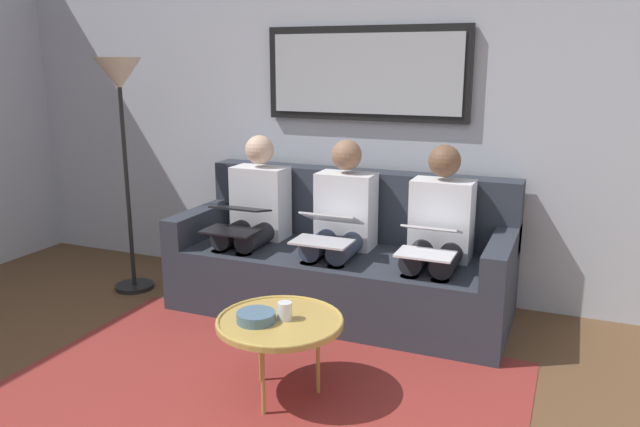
{
  "coord_description": "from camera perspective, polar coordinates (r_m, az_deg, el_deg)",
  "views": [
    {
      "loc": [
        -1.39,
        1.63,
        1.64
      ],
      "look_at": [
        0.0,
        -1.7,
        0.75
      ],
      "focal_mm": 34.94,
      "sensor_mm": 36.0,
      "label": 1
    }
  ],
  "objects": [
    {
      "name": "standing_lamp",
      "position": [
        4.56,
        -17.8,
        9.84
      ],
      "size": [
        0.32,
        0.32,
        1.66
      ],
      "color": "black",
      "rests_on": "ground_plane"
    },
    {
      "name": "cup",
      "position": [
        3.07,
        -3.23,
        -8.91
      ],
      "size": [
        0.07,
        0.07,
        0.09
      ],
      "primitive_type": "cylinder",
      "color": "silver",
      "rests_on": "coffee_table"
    },
    {
      "name": "laptop_white",
      "position": [
        3.66,
        9.97,
        -2.38
      ],
      "size": [
        0.32,
        0.36,
        0.16
      ],
      "color": "white"
    },
    {
      "name": "couch",
      "position": [
        4.21,
        2.19,
        -4.55
      ],
      "size": [
        2.2,
        0.9,
        0.9
      ],
      "color": "#2D333D",
      "rests_on": "ground_plane"
    },
    {
      "name": "framed_mirror",
      "position": [
        4.36,
        4.18,
        12.65
      ],
      "size": [
        1.44,
        0.05,
        0.64
      ],
      "color": "black"
    },
    {
      "name": "person_middle",
      "position": [
        4.06,
        1.89,
        -0.85
      ],
      "size": [
        0.38,
        0.58,
        1.14
      ],
      "color": "silver",
      "rests_on": "couch"
    },
    {
      "name": "area_rug",
      "position": [
        3.28,
        -5.96,
        -16.17
      ],
      "size": [
        2.6,
        1.8,
        0.01
      ],
      "primitive_type": "cube",
      "color": "maroon",
      "rests_on": "ground_plane"
    },
    {
      "name": "person_left",
      "position": [
        3.89,
        10.75,
        -1.75
      ],
      "size": [
        0.38,
        0.58,
        1.14
      ],
      "color": "silver",
      "rests_on": "couch"
    },
    {
      "name": "laptop_black",
      "position": [
        4.11,
        -7.69,
        -0.44
      ],
      "size": [
        0.36,
        0.36,
        0.15
      ],
      "color": "black"
    },
    {
      "name": "bowl",
      "position": [
        3.06,
        -5.88,
        -9.42
      ],
      "size": [
        0.19,
        0.19,
        0.05
      ],
      "primitive_type": "cylinder",
      "color": "slate",
      "rests_on": "coffee_table"
    },
    {
      "name": "person_right",
      "position": [
        4.32,
        -6.06,
        -0.02
      ],
      "size": [
        0.38,
        0.58,
        1.14
      ],
      "color": "silver",
      "rests_on": "couch"
    },
    {
      "name": "laptop_silver",
      "position": [
        3.85,
        0.68,
        -1.37
      ],
      "size": [
        0.36,
        0.38,
        0.17
      ],
      "color": "silver"
    },
    {
      "name": "coffee_table",
      "position": [
        3.09,
        -3.7,
        -9.91
      ],
      "size": [
        0.63,
        0.63,
        0.42
      ],
      "color": "tan",
      "rests_on": "ground_plane"
    },
    {
      "name": "wall_rear",
      "position": [
        4.46,
        4.51,
        9.45
      ],
      "size": [
        6.0,
        0.12,
        2.6
      ],
      "primitive_type": "cube",
      "color": "#B7BCC6",
      "rests_on": "ground_plane"
    }
  ]
}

